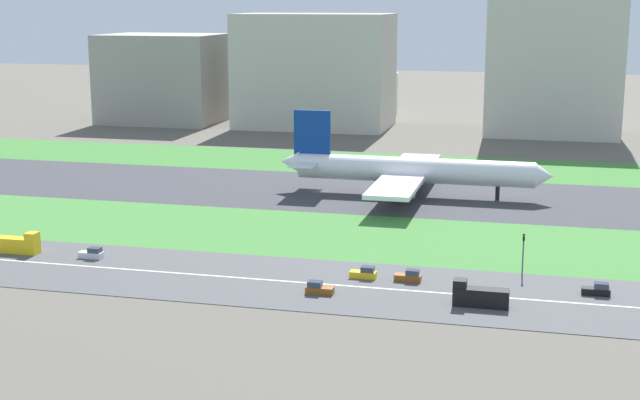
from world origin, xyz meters
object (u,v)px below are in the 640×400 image
car_0 (318,289)px  car_5 (92,254)px  terminal_building (163,78)px  hangar_building (315,71)px  fuel_tank_west (369,93)px  car_2 (597,290)px  car_4 (409,276)px  truck_1 (18,244)px  truck_2 (479,296)px  car_1 (364,273)px  office_tower (555,54)px  traffic_light (523,251)px  airliner (407,170)px

car_0 → car_5: bearing=-12.6°
terminal_building → car_5: bearing=-70.4°
hangar_building → fuel_tank_west: hangar_building is taller
car_2 → car_4: same height
car_0 → truck_1: size_ratio=0.52×
truck_2 → car_1: size_ratio=1.91×
car_5 → car_1: same height
car_4 → office_tower: size_ratio=0.08×
car_5 → car_1: size_ratio=1.00×
traffic_light → fuel_tank_west: 229.71m
car_5 → fuel_tank_west: 227.22m
car_4 → traffic_light: traffic_light is taller
truck_1 → traffic_light: size_ratio=1.17×
car_5 → office_tower: size_ratio=0.08×
terminal_building → fuel_tank_west: size_ratio=1.82×
car_1 → fuel_tank_west: (-43.57, 227.00, 7.50)m
car_1 → hangar_building: hangar_building is taller
airliner → office_tower: office_tower is taller
car_5 → truck_1: size_ratio=0.52×
fuel_tank_west → terminal_building: bearing=-147.7°
fuel_tank_west → office_tower: bearing=-31.5°
fuel_tank_west → hangar_building: bearing=-104.2°
airliner → car_0: airliner is taller
fuel_tank_west → car_1: bearing=-79.1°
truck_1 → car_4: (72.46, 0.00, -0.75)m
terminal_building → fuel_tank_west: 84.66m
truck_1 → office_tower: bearing=62.5°
hangar_building → office_tower: 85.09m
airliner → car_2: size_ratio=14.77×
truck_1 → traffic_light: bearing=5.0°
car_2 → fuel_tank_west: 241.14m
car_2 → hangar_building: size_ratio=0.08×
airliner → car_5: size_ratio=14.77×
traffic_light → office_tower: bearing=88.6°
car_5 → terminal_building: size_ratio=0.10×
airliner → hangar_building: size_ratio=1.18×
car_5 → office_tower: (79.87, 182.00, 26.72)m
office_tower → car_2: bearing=-87.6°
airliner → fuel_tank_west: 164.05m
car_2 → terminal_building: 237.81m
car_4 → fuel_tank_west: bearing=102.7°
car_0 → car_4: 16.37m
hangar_building → fuel_tank_west: bearing=75.8°
truck_1 → hangar_building: hangar_building is taller
car_2 → car_5: bearing=180.0°
car_4 → fuel_tank_west: (-51.12, 227.00, 7.50)m
car_2 → car_1: 37.46m
office_tower → fuel_tank_west: bearing=148.5°
car_0 → car_5: (-44.64, 10.00, 0.00)m
car_2 → fuel_tank_west: size_ratio=0.18×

